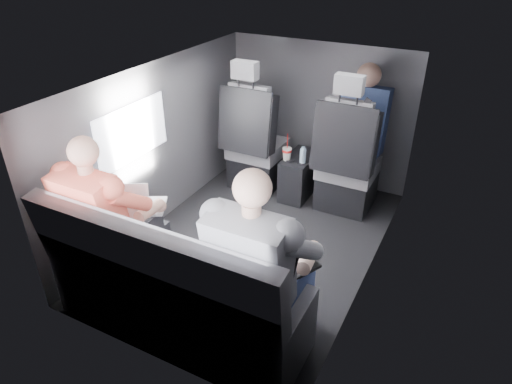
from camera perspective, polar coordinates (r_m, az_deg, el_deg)
The scene contains 19 objects.
floor at distance 3.73m, azimuth 0.06°, elevation -6.27°, with size 2.60×2.60×0.00m, color black.
ceiling at distance 3.13m, azimuth 0.07°, elevation 14.11°, with size 2.60×2.60×0.00m, color #B2B2AD.
panel_left at distance 3.83m, azimuth -12.03°, elevation 5.75°, with size 0.02×2.60×1.35m, color #56565B.
panel_right at distance 3.12m, azimuth 14.92°, elevation -0.52°, with size 0.02×2.60×1.35m, color #56565B.
panel_front at distance 4.48m, azimuth 7.83°, elevation 9.67°, with size 1.80×0.02×1.35m, color #56565B.
panel_back at distance 2.48m, azimuth -14.07°, elevation -9.22°, with size 1.80×0.02×1.35m, color #56565B.
side_window at distance 3.53m, azimuth -15.16°, elevation 7.19°, with size 0.02×0.75×0.42m, color white.
seatbelt at distance 3.75m, azimuth 11.04°, elevation 7.35°, with size 0.05×0.01×0.65m, color black.
front_seat_left at distance 4.35m, azimuth -0.13°, elevation 5.45°, with size 0.52×0.58×1.26m.
front_seat_right at distance 4.06m, azimuth 11.23°, elevation 2.93°, with size 0.52×0.58×1.26m.
center_console at distance 4.31m, azimuth 5.44°, elevation 2.06°, with size 0.24×0.48×0.41m.
rear_bench at distance 2.85m, azimuth -10.05°, elevation -12.37°, with size 1.60×0.57×0.92m.
soda_cup at distance 4.11m, azimuth 3.89°, elevation 4.83°, with size 0.08×0.08×0.26m.
water_bottle at distance 4.06m, azimuth 5.87°, elevation 4.52°, with size 0.06×0.06×0.16m.
laptop_white at distance 3.11m, azimuth -14.88°, elevation -1.52°, with size 0.39×0.43×0.24m.
laptop_black at distance 2.54m, azimuth 2.93°, elevation -8.16°, with size 0.43×0.46×0.26m.
passenger_rear_left at distance 3.01m, azimuth -17.70°, elevation -3.19°, with size 0.50×0.62×1.22m.
passenger_rear_right at distance 2.46m, azimuth 0.72°, elevation -9.27°, with size 0.53×0.65×1.27m.
passenger_front_right at distance 4.14m, azimuth 13.27°, elevation 8.61°, with size 0.41×0.41×0.83m.
Camera 1 is at (1.38, -2.68, 2.20)m, focal length 32.00 mm.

